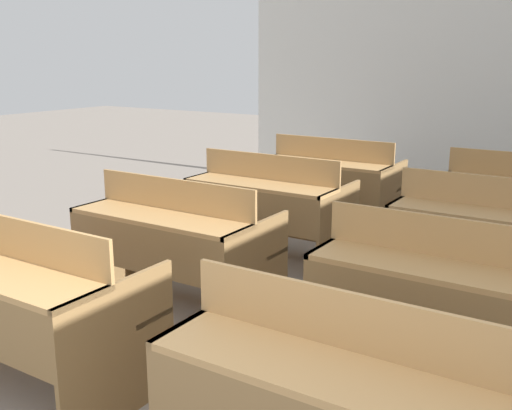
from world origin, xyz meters
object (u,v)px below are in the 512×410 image
(bench_front_right, at_px, (346,405))
(bench_back_left, at_px, (331,181))
(bench_front_left, at_px, (24,300))
(bench_third_right, at_px, (490,238))
(bench_third_left, at_px, (268,205))
(bench_second_left, at_px, (175,241))
(bench_second_right, at_px, (443,298))

(bench_front_right, height_order, bench_back_left, same)
(bench_front_left, height_order, bench_front_right, same)
(bench_third_right, bearing_deg, bench_front_left, -126.34)
(bench_front_left, relative_size, bench_third_left, 1.00)
(bench_second_left, relative_size, bench_back_left, 1.00)
(bench_front_left, distance_m, bench_second_right, 2.23)
(bench_second_right, xyz_separation_m, bench_third_left, (-1.86, 1.26, 0.00))
(bench_second_right, bearing_deg, bench_third_right, 91.11)
(bench_second_right, xyz_separation_m, bench_third_right, (-0.02, 1.27, 0.00))
(bench_front_left, relative_size, bench_second_right, 1.00)
(bench_second_left, distance_m, bench_third_right, 2.23)
(bench_third_left, bearing_deg, bench_second_right, -34.07)
(bench_front_right, xyz_separation_m, bench_third_right, (-0.01, 2.49, 0.00))
(bench_third_left, bearing_deg, bench_front_left, -90.11)
(bench_second_right, bearing_deg, bench_second_left, 179.83)
(bench_front_left, relative_size, bench_second_left, 1.00)
(bench_second_right, bearing_deg, bench_third_left, 145.93)
(bench_third_left, distance_m, bench_back_left, 1.24)
(bench_second_left, height_order, bench_third_left, same)
(bench_front_left, distance_m, bench_second_left, 1.23)
(bench_front_right, bearing_deg, bench_front_left, -179.73)
(bench_third_left, bearing_deg, bench_second_left, -90.10)
(bench_front_left, xyz_separation_m, bench_back_left, (0.01, 3.72, 0.00))
(bench_second_left, xyz_separation_m, bench_second_right, (1.86, -0.01, 0.00))
(bench_front_left, distance_m, bench_front_right, 1.85)
(bench_third_right, xyz_separation_m, bench_back_left, (-1.83, 1.22, 0.00))
(bench_third_right, relative_size, bench_back_left, 1.00)
(bench_second_right, height_order, bench_third_left, same)
(bench_front_left, bearing_deg, bench_front_right, 0.27)
(bench_third_left, relative_size, bench_third_right, 1.00)
(bench_second_right, relative_size, bench_third_left, 1.00)
(bench_back_left, bearing_deg, bench_front_right, -63.66)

